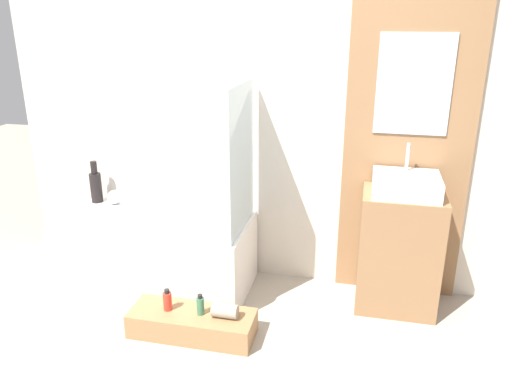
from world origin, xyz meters
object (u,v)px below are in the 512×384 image
vase_tall_dark (96,186)px  bottle_soap_secondary (200,305)px  vase_round_light (115,197)px  bottle_soap_primary (167,301)px  bathtub (157,253)px  wooden_step_bench (192,323)px  sink (406,184)px

vase_tall_dark → bottle_soap_secondary: 1.42m
vase_round_light → bottle_soap_secondary: 1.27m
bottle_soap_primary → bathtub: bearing=119.3°
wooden_step_bench → bottle_soap_secondary: bearing=0.0°
bottle_soap_primary → bottle_soap_secondary: bearing=-0.0°
vase_tall_dark → bottle_soap_primary: (0.89, -0.77, -0.44)m
bathtub → sink: (1.72, 0.12, 0.63)m
bathtub → sink: bearing=3.8°
wooden_step_bench → sink: 1.64m
bathtub → vase_round_light: 0.59m
sink → vase_tall_dark: bearing=176.8°
bathtub → sink: 1.84m
bathtub → bottle_soap_primary: size_ratio=9.42×
sink → bathtub: bearing=-176.2°
bathtub → vase_tall_dark: bearing=157.6°
vase_tall_dark → vase_round_light: vase_tall_dark is taller
wooden_step_bench → bottle_soap_secondary: size_ratio=5.78×
bathtub → wooden_step_bench: (0.46, -0.53, -0.19)m
sink → bottle_soap_secondary: 1.53m
sink → vase_tall_dark: (-2.31, 0.13, -0.23)m
bathtub → bottle_soap_secondary: (0.52, -0.53, -0.05)m
bathtub → bottle_soap_primary: bathtub is taller
wooden_step_bench → vase_round_light: (-0.89, 0.76, 0.51)m
sink → vase_round_light: bearing=176.9°
wooden_step_bench → bottle_soap_primary: (-0.16, 0.00, 0.14)m
bathtub → wooden_step_bench: bathtub is taller
bottle_soap_secondary → bathtub: bearing=134.3°
vase_tall_dark → bottle_soap_secondary: vase_tall_dark is taller
vase_round_light → bottle_soap_secondary: (0.95, -0.76, -0.37)m
wooden_step_bench → bottle_soap_secondary: (0.06, 0.00, 0.14)m
vase_round_light → bottle_soap_primary: (0.73, -0.76, -0.36)m
bottle_soap_primary → vase_round_light: bearing=133.8°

